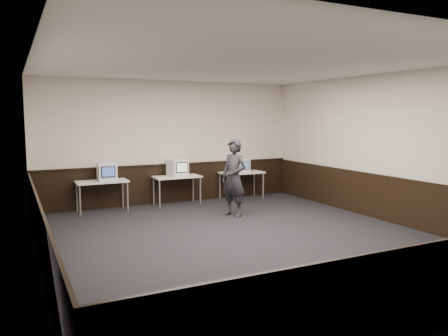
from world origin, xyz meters
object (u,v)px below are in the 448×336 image
object	(u,v)px
emac_center	(177,167)
emac_right	(241,166)
person	(234,178)
desk_right	(242,174)
desk_left	(102,184)
desk_center	(177,179)
emac_left	(107,172)

from	to	relation	value
emac_center	emac_right	distance (m)	1.85
person	desk_right	bearing A→B (deg)	121.86
desk_left	emac_center	xyz separation A→B (m)	(1.92, 0.01, 0.29)
desk_center	emac_center	world-z (taller)	emac_center
desk_center	emac_left	world-z (taller)	emac_left
desk_left	emac_center	distance (m)	1.95
desk_right	desk_center	bearing A→B (deg)	180.00
desk_left	emac_center	world-z (taller)	emac_center
desk_left	emac_left	xyz separation A→B (m)	(0.12, -0.04, 0.29)
desk_right	emac_right	xyz separation A→B (m)	(-0.03, -0.04, 0.25)
desk_center	emac_center	bearing A→B (deg)	27.18
emac_left	emac_center	xyz separation A→B (m)	(1.81, 0.05, 0.00)
emac_left	emac_center	size ratio (longest dim) A/B	0.93
desk_left	emac_right	bearing A→B (deg)	-0.53
desk_left	desk_center	world-z (taller)	same
person	emac_right	bearing A→B (deg)	122.00
desk_center	emac_left	distance (m)	1.81
desk_right	emac_center	xyz separation A→B (m)	(-1.88, 0.01, 0.29)
emac_left	emac_center	world-z (taller)	emac_center
emac_left	person	bearing A→B (deg)	-31.90
emac_left	emac_right	xyz separation A→B (m)	(3.65, 0.00, -0.03)
emac_left	person	world-z (taller)	person
emac_center	desk_center	bearing A→B (deg)	-160.71
emac_left	emac_right	distance (m)	3.65
desk_right	emac_center	world-z (taller)	emac_center
desk_center	person	size ratio (longest dim) A/B	0.68
emac_right	emac_left	bearing A→B (deg)	174.82
desk_center	desk_right	bearing A→B (deg)	0.00
desk_left	emac_left	bearing A→B (deg)	-17.32
emac_center	person	world-z (taller)	person
desk_left	emac_right	distance (m)	3.78
person	desk_left	bearing A→B (deg)	-148.85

